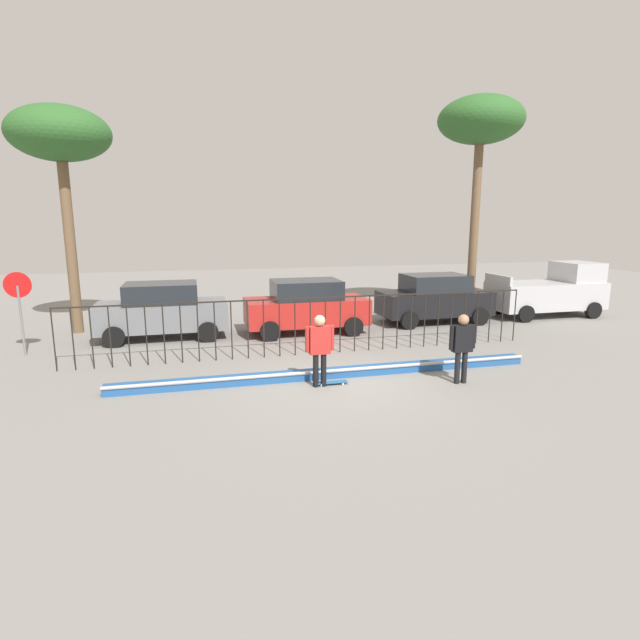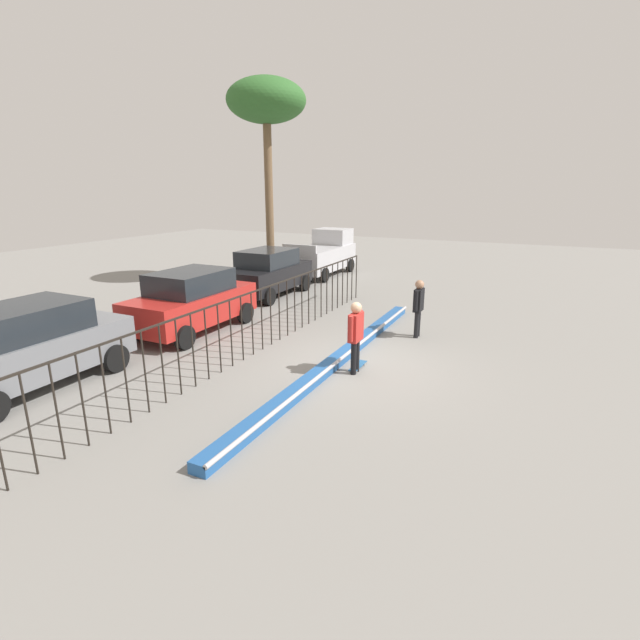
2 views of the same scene
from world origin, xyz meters
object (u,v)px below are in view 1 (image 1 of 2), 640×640
(pickup_truck, at_px, (550,291))
(parked_car_red, at_px, (306,306))
(skateboarder, at_px, (320,344))
(parked_car_black, at_px, (434,298))
(parked_car_gray, at_px, (162,310))
(palm_tree_tall, at_px, (480,124))
(palm_tree_short, at_px, (60,138))
(skateboard, at_px, (332,382))
(camera_operator, at_px, (462,342))
(stop_sign, at_px, (19,302))

(pickup_truck, bearing_deg, parked_car_red, 179.86)
(skateboarder, relative_size, parked_car_black, 0.41)
(skateboarder, relative_size, parked_car_gray, 0.41)
(palm_tree_tall, bearing_deg, palm_tree_short, 179.24)
(skateboarder, bearing_deg, palm_tree_tall, 40.15)
(skateboard, relative_size, parked_car_black, 0.19)
(parked_car_gray, distance_m, parked_car_black, 10.22)
(parked_car_gray, bearing_deg, camera_operator, -43.21)
(parked_car_gray, distance_m, palm_tree_tall, 14.38)
(stop_sign, height_order, palm_tree_tall, palm_tree_tall)
(parked_car_gray, relative_size, palm_tree_tall, 0.48)
(skateboarder, height_order, pickup_truck, pickup_truck)
(pickup_truck, bearing_deg, stop_sign, -179.02)
(stop_sign, xyz_separation_m, palm_tree_tall, (16.52, 2.74, 6.14))
(camera_operator, height_order, pickup_truck, pickup_truck)
(parked_car_gray, height_order, parked_car_red, same)
(skateboarder, distance_m, parked_car_black, 8.96)
(skateboarder, distance_m, camera_operator, 3.51)
(parked_car_black, bearing_deg, skateboarder, -134.82)
(skateboarder, xyz_separation_m, camera_operator, (3.45, -0.62, -0.02))
(parked_car_gray, xyz_separation_m, parked_car_black, (10.22, 0.15, 0.00))
(skateboard, distance_m, parked_car_red, 5.92)
(camera_operator, relative_size, palm_tree_tall, 0.20)
(palm_tree_tall, xyz_separation_m, palm_tree_short, (-15.62, 0.21, -1.07))
(palm_tree_tall, bearing_deg, pickup_truck, -23.03)
(skateboard, xyz_separation_m, palm_tree_short, (-7.28, 7.88, 6.62))
(parked_car_red, bearing_deg, camera_operator, -66.22)
(camera_operator, bearing_deg, parked_car_red, -11.64)
(parked_car_red, height_order, pickup_truck, pickup_truck)
(parked_car_black, distance_m, stop_sign, 14.23)
(skateboarder, bearing_deg, stop_sign, 146.09)
(skateboarder, xyz_separation_m, palm_tree_tall, (8.65, 7.72, 6.69))
(parked_car_black, bearing_deg, parked_car_gray, -179.51)
(parked_car_red, bearing_deg, skateboard, -93.69)
(parked_car_red, xyz_separation_m, palm_tree_short, (-7.96, 2.07, 5.71))
(parked_car_red, distance_m, parked_car_black, 5.31)
(skateboarder, bearing_deg, parked_car_black, 43.97)
(palm_tree_tall, height_order, palm_tree_short, palm_tree_tall)
(parked_car_red, xyz_separation_m, palm_tree_tall, (7.65, 1.86, 6.78))
(skateboard, height_order, palm_tree_tall, palm_tree_tall)
(camera_operator, relative_size, parked_car_red, 0.41)
(parked_car_red, bearing_deg, palm_tree_tall, 16.71)
(palm_tree_tall, bearing_deg, parked_car_gray, -173.32)
(pickup_truck, bearing_deg, parked_car_black, 177.20)
(parked_car_black, relative_size, pickup_truck, 0.91)
(parked_car_black, distance_m, pickup_truck, 5.36)
(palm_tree_short, bearing_deg, parked_car_red, -14.59)
(skateboard, distance_m, palm_tree_short, 12.61)
(camera_operator, distance_m, palm_tree_short, 14.61)
(parked_car_gray, bearing_deg, pickup_truck, 0.42)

